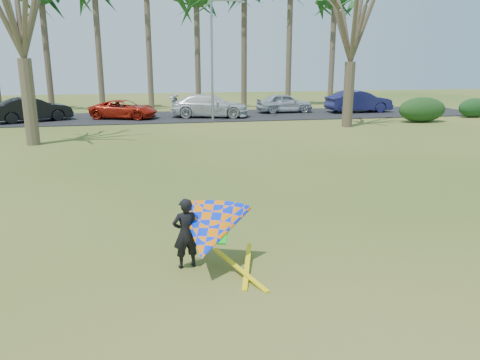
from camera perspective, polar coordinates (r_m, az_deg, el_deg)
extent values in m
plane|color=#244F11|center=(10.75, 2.06, -8.34)|extent=(100.00, 100.00, 0.00)
cube|color=black|center=(34.96, -7.29, 7.67)|extent=(46.00, 7.00, 0.06)
cylinder|color=#4E3E2F|center=(41.37, -22.49, 13.98)|extent=(0.48, 0.48, 9.00)
cylinder|color=brown|center=(40.82, -16.85, 14.94)|extent=(0.48, 0.48, 9.70)
cylinder|color=brown|center=(40.65, -11.06, 15.78)|extent=(0.48, 0.48, 10.40)
cylinder|color=#4A3D2C|center=(40.86, -5.20, 15.00)|extent=(0.48, 0.48, 9.00)
cylinder|color=#4D3E2E|center=(41.48, 0.50, 15.53)|extent=(0.48, 0.48, 9.70)
cylinder|color=#4D402E|center=(42.46, 6.01, 15.90)|extent=(0.48, 0.48, 10.40)
cylinder|color=brown|center=(43.78, 11.17, 14.76)|extent=(0.48, 0.48, 9.00)
cylinder|color=#4A3E2C|center=(25.39, -24.32, 8.62)|extent=(0.64, 0.64, 4.20)
cylinder|color=#4C3D2E|center=(30.32, 13.09, 10.09)|extent=(0.64, 0.64, 3.99)
cylinder|color=gray|center=(31.93, -3.44, 14.25)|extent=(0.16, 0.16, 8.00)
cylinder|color=gray|center=(32.28, -1.67, 21.03)|extent=(2.00, 0.10, 0.10)
cube|color=gray|center=(32.45, 0.20, 20.92)|extent=(0.40, 0.18, 0.12)
ellipsoid|color=#153513|center=(34.12, 21.32, 7.99)|extent=(3.35, 1.52, 1.67)
ellipsoid|color=#133416|center=(38.47, 26.69, 7.87)|extent=(2.50, 1.17, 1.39)
imported|color=black|center=(34.71, -23.94, 7.88)|extent=(5.17, 3.55, 1.61)
imported|color=#AD1C0D|center=(34.31, -13.94, 8.36)|extent=(5.09, 3.56, 1.29)
imported|color=silver|center=(34.29, -3.70, 9.04)|extent=(5.98, 3.53, 1.63)
imported|color=#A4ACB2|center=(37.26, 5.44, 9.33)|extent=(4.42, 1.95, 1.48)
imported|color=#1A1B4F|center=(38.49, 14.27, 9.28)|extent=(5.19, 1.98, 1.69)
imported|color=black|center=(9.64, -6.65, -6.47)|extent=(0.60, 0.45, 1.48)
cone|color=#052BFF|center=(9.41, -3.80, -6.23)|extent=(2.13, 2.39, 2.02)
cube|color=#0CBF19|center=(9.37, -3.00, -6.64)|extent=(0.62, 0.60, 0.24)
cube|color=yellow|center=(9.50, -0.08, -11.46)|extent=(0.85, 1.66, 0.28)
cube|color=yellow|center=(9.72, 0.87, -10.85)|extent=(0.56, 1.76, 0.22)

